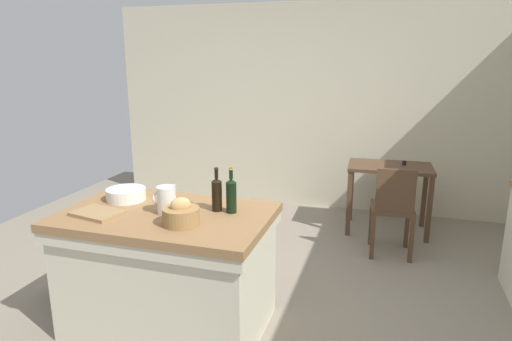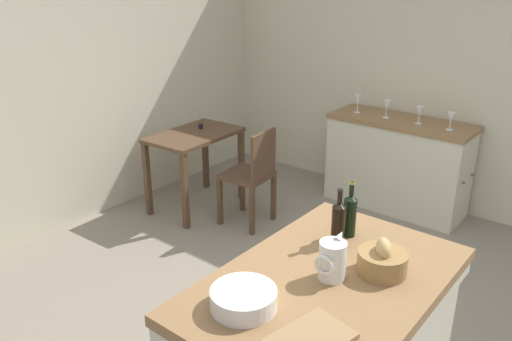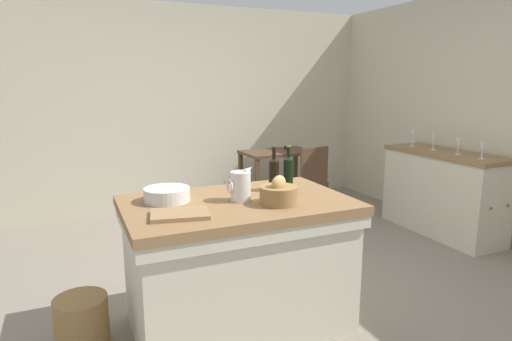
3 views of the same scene
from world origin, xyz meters
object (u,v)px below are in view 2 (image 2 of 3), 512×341
wooden_chair (252,174)px  wine_bottle_amber (338,222)px  writing_desk (195,146)px  wine_glass_left (420,112)px  side_cabinet (397,164)px  wine_glass_far_left (451,118)px  wine_bottle_dark (350,214)px  wine_glass_right (358,100)px  cutting_board (311,339)px  pitcher (332,260)px  wine_glass_middle (387,106)px  bread_basket (382,261)px  wash_bowl (244,299)px

wooden_chair → wine_bottle_amber: 2.04m
writing_desk → wine_glass_left: bearing=-55.0°
wooden_chair → wine_glass_left: bearing=-42.2°
side_cabinet → wine_glass_left: bearing=-100.9°
side_cabinet → wine_glass_far_left: (-0.05, -0.47, 0.56)m
wine_bottle_dark → wine_glass_right: (2.24, 1.16, 0.02)m
cutting_board → wine_bottle_amber: wine_bottle_amber is taller
side_cabinet → pitcher: bearing=-162.5°
wine_glass_middle → wine_bottle_dark: bearing=-159.1°
wine_bottle_amber → wine_glass_middle: (2.35, 0.85, 0.02)m
cutting_board → side_cabinet: bearing=18.0°
pitcher → wine_glass_far_left: (2.65, 0.38, 0.04)m
bread_basket → wine_glass_left: size_ratio=1.45×
side_cabinet → wine_glass_far_left: wine_glass_far_left is taller
bread_basket → wine_glass_far_left: (2.46, 0.55, 0.07)m
cutting_board → wine_glass_left: (3.10, 0.85, 0.12)m
writing_desk → wine_glass_far_left: size_ratio=5.75×
wine_bottle_amber → wine_glass_left: 2.41m
wine_bottle_dark → pitcher: bearing=-161.1°
bread_basket → wine_bottle_dark: (0.23, 0.31, 0.06)m
writing_desk → wine_glass_far_left: bearing=-59.5°
wine_glass_right → wine_glass_left: bearing=-89.6°
wine_bottle_amber → writing_desk: bearing=62.8°
wooden_chair → wash_bowl: size_ratio=3.15×
wine_bottle_dark → side_cabinet: bearing=17.2°
writing_desk → wash_bowl: (-1.90, -2.22, 0.28)m
wine_glass_far_left → side_cabinet: bearing=84.1°
wine_glass_left → wine_glass_middle: 0.32m
wash_bowl → wine_glass_right: size_ratio=1.60×
wine_bottle_dark → wine_glass_far_left: size_ratio=1.98×
wash_bowl → wine_glass_far_left: bearing=3.8°
writing_desk → wine_bottle_dark: bearing=-114.9°
pitcher → wash_bowl: size_ratio=0.80×
writing_desk → cutting_board: (-1.90, -2.57, 0.25)m
cutting_board → wooden_chair: bearing=44.1°
wine_glass_left → wooden_chair: bearing=137.8°
wine_glass_middle → pitcher: bearing=-159.4°
wine_glass_left → wine_glass_right: wine_glass_right is taller
side_cabinet → cutting_board: size_ratio=4.23×
side_cabinet → wine_bottle_dark: 2.45m
pitcher → cutting_board: 0.48m
side_cabinet → cutting_board: (-3.14, -1.02, 0.44)m
wine_glass_far_left → wine_glass_right: 0.92m
wine_bottle_dark → cutting_board: bearing=-159.9°
wine_bottle_amber → wine_glass_left: size_ratio=1.89×
writing_desk → wine_glass_left: wine_glass_left is taller
bread_basket → wine_glass_far_left: wine_glass_far_left is taller
wine_glass_far_left → wine_glass_left: 0.29m
wine_glass_far_left → bread_basket: bearing=-167.5°
writing_desk → pitcher: (-1.47, -2.40, 0.34)m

